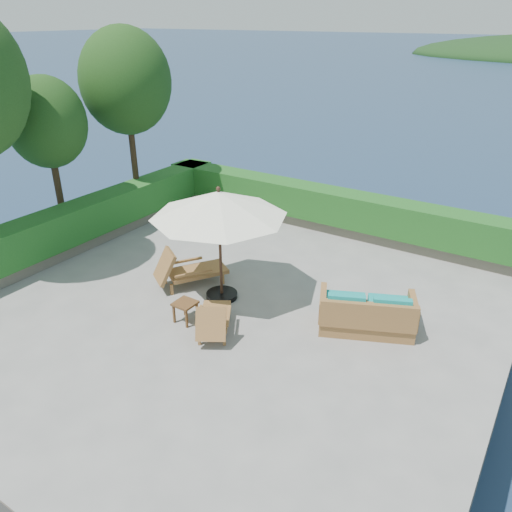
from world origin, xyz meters
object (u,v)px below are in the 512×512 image
Objects in this scene: patio_umbrella at (219,205)px; wicker_loveseat at (367,315)px; lounge_left at (187,270)px; side_table at (185,306)px; lounge_right at (214,319)px.

wicker_loveseat is at bearing 9.23° from patio_umbrella.
lounge_left is (-1.10, 0.03, -1.96)m from patio_umbrella.
patio_umbrella is at bearing 31.37° from lounge_left.
wicker_loveseat is (3.53, 1.86, -0.02)m from side_table.
side_table is (1.05, -1.33, -0.03)m from lounge_left.
lounge_left is at bearing 162.93° from wicker_loveseat.
patio_umbrella reaches higher than wicker_loveseat.
lounge_right is 0.71× the size of wicker_loveseat.
side_table is at bearing -18.73° from lounge_left.
lounge_left reaches higher than side_table.
patio_umbrella is 6.68× the size of side_table.
lounge_right is at bearing -3.25° from lounge_left.
lounge_right is 3.27× the size of side_table.
patio_umbrella is 1.45× the size of wicker_loveseat.
lounge_left is 1.69m from side_table.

